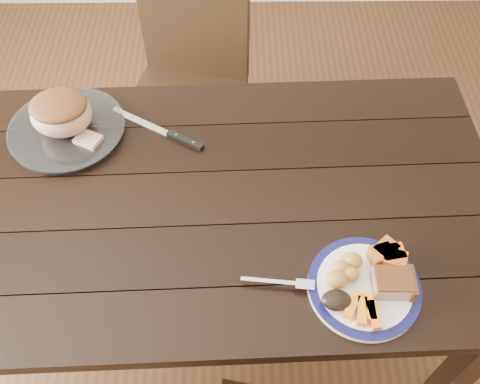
{
  "coord_description": "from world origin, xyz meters",
  "views": [
    {
      "loc": [
        0.07,
        -0.85,
        1.93
      ],
      "look_at": [
        0.08,
        -0.02,
        0.8
      ],
      "focal_mm": 40.0,
      "sensor_mm": 36.0,
      "label": 1
    }
  ],
  "objects_px": {
    "roast_joint": "(61,114)",
    "carving_knife": "(174,136)",
    "dining_table": "(212,216)",
    "serving_platter": "(67,130)",
    "chair_far": "(188,78)",
    "fork": "(283,283)",
    "dinner_plate": "(364,287)",
    "pork_slice": "(393,283)"
  },
  "relations": [
    {
      "from": "dinner_plate",
      "to": "pork_slice",
      "type": "distance_m",
      "value": 0.07
    },
    {
      "from": "serving_platter",
      "to": "carving_knife",
      "type": "relative_size",
      "value": 1.17
    },
    {
      "from": "chair_far",
      "to": "roast_joint",
      "type": "xyz_separation_m",
      "value": [
        -0.32,
        -0.49,
        0.3
      ]
    },
    {
      "from": "dining_table",
      "to": "pork_slice",
      "type": "xyz_separation_m",
      "value": [
        0.44,
        -0.28,
        0.13
      ]
    },
    {
      "from": "carving_knife",
      "to": "serving_platter",
      "type": "bearing_deg",
      "value": -153.68
    },
    {
      "from": "fork",
      "to": "dining_table",
      "type": "bearing_deg",
      "value": 130.36
    },
    {
      "from": "dinner_plate",
      "to": "serving_platter",
      "type": "distance_m",
      "value": 0.96
    },
    {
      "from": "serving_platter",
      "to": "roast_joint",
      "type": "relative_size",
      "value": 1.9
    },
    {
      "from": "chair_far",
      "to": "carving_knife",
      "type": "bearing_deg",
      "value": 104.82
    },
    {
      "from": "dinner_plate",
      "to": "roast_joint",
      "type": "height_order",
      "value": "roast_joint"
    },
    {
      "from": "carving_knife",
      "to": "dining_table",
      "type": "bearing_deg",
      "value": -32.31
    },
    {
      "from": "chair_far",
      "to": "roast_joint",
      "type": "height_order",
      "value": "chair_far"
    },
    {
      "from": "roast_joint",
      "to": "carving_knife",
      "type": "distance_m",
      "value": 0.33
    },
    {
      "from": "chair_far",
      "to": "serving_platter",
      "type": "bearing_deg",
      "value": 71.82
    },
    {
      "from": "chair_far",
      "to": "carving_knife",
      "type": "distance_m",
      "value": 0.56
    },
    {
      "from": "dining_table",
      "to": "carving_knife",
      "type": "distance_m",
      "value": 0.27
    },
    {
      "from": "dining_table",
      "to": "fork",
      "type": "relative_size",
      "value": 9.13
    },
    {
      "from": "fork",
      "to": "roast_joint",
      "type": "distance_m",
      "value": 0.8
    },
    {
      "from": "dinner_plate",
      "to": "pork_slice",
      "type": "xyz_separation_m",
      "value": [
        0.06,
        -0.01,
        0.03
      ]
    },
    {
      "from": "dining_table",
      "to": "serving_platter",
      "type": "distance_m",
      "value": 0.51
    },
    {
      "from": "serving_platter",
      "to": "carving_knife",
      "type": "xyz_separation_m",
      "value": [
        0.32,
        -0.02,
        -0.0
      ]
    },
    {
      "from": "dinner_plate",
      "to": "fork",
      "type": "height_order",
      "value": "fork"
    },
    {
      "from": "dinner_plate",
      "to": "roast_joint",
      "type": "bearing_deg",
      "value": 147.14
    },
    {
      "from": "dining_table",
      "to": "dinner_plate",
      "type": "bearing_deg",
      "value": -36.39
    },
    {
      "from": "dining_table",
      "to": "carving_knife",
      "type": "relative_size",
      "value": 5.69
    },
    {
      "from": "chair_far",
      "to": "carving_knife",
      "type": "relative_size",
      "value": 3.25
    },
    {
      "from": "dinner_plate",
      "to": "pork_slice",
      "type": "bearing_deg",
      "value": -4.76
    },
    {
      "from": "dining_table",
      "to": "carving_knife",
      "type": "height_order",
      "value": "carving_knife"
    },
    {
      "from": "chair_far",
      "to": "carving_knife",
      "type": "xyz_separation_m",
      "value": [
        -0.0,
        -0.51,
        0.23
      ]
    },
    {
      "from": "chair_far",
      "to": "fork",
      "type": "xyz_separation_m",
      "value": [
        0.29,
        -1.0,
        0.25
      ]
    },
    {
      "from": "fork",
      "to": "carving_knife",
      "type": "bearing_deg",
      "value": 127.38
    },
    {
      "from": "serving_platter",
      "to": "fork",
      "type": "height_order",
      "value": "fork"
    },
    {
      "from": "chair_far",
      "to": "roast_joint",
      "type": "relative_size",
      "value": 5.27
    },
    {
      "from": "pork_slice",
      "to": "dining_table",
      "type": "bearing_deg",
      "value": 147.13
    },
    {
      "from": "chair_far",
      "to": "fork",
      "type": "height_order",
      "value": "chair_far"
    },
    {
      "from": "dining_table",
      "to": "fork",
      "type": "distance_m",
      "value": 0.34
    },
    {
      "from": "roast_joint",
      "to": "carving_knife",
      "type": "xyz_separation_m",
      "value": [
        0.32,
        -0.02,
        -0.07
      ]
    },
    {
      "from": "dining_table",
      "to": "pork_slice",
      "type": "relative_size",
      "value": 17.65
    },
    {
      "from": "pork_slice",
      "to": "serving_platter",
      "type": "bearing_deg",
      "value": 148.76
    },
    {
      "from": "dinner_plate",
      "to": "roast_joint",
      "type": "relative_size",
      "value": 1.55
    },
    {
      "from": "carving_knife",
      "to": "fork",
      "type": "bearing_deg",
      "value": -28.43
    },
    {
      "from": "fork",
      "to": "chair_far",
      "type": "bearing_deg",
      "value": 112.65
    }
  ]
}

